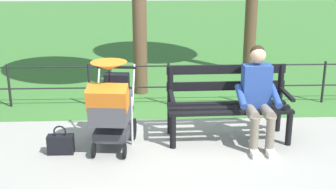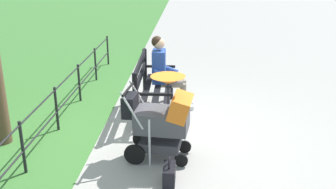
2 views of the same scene
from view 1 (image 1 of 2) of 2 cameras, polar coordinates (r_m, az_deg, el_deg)
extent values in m
plane|color=#9E9B93|center=(6.12, 0.65, -5.77)|extent=(60.00, 60.00, 0.00)
cube|color=#3D7533|center=(14.61, -1.18, 8.17)|extent=(40.00, 16.00, 0.01)
cube|color=black|center=(6.21, 7.28, -1.14)|extent=(1.60, 0.14, 0.04)
cube|color=black|center=(6.04, 7.59, -1.69)|extent=(1.60, 0.14, 0.04)
cube|color=black|center=(5.87, 7.92, -2.27)|extent=(1.60, 0.14, 0.04)
cube|color=black|center=(6.23, 7.18, 1.07)|extent=(1.60, 0.07, 0.12)
cube|color=black|center=(6.17, 7.27, 3.12)|extent=(1.60, 0.07, 0.12)
cylinder|color=black|center=(6.13, 14.78, -4.10)|extent=(0.08, 0.08, 0.45)
cylinder|color=black|center=(6.47, 13.65, -0.48)|extent=(0.08, 0.08, 0.95)
cube|color=black|center=(6.17, 14.50, 0.08)|extent=(0.06, 0.56, 0.04)
cylinder|color=black|center=(5.84, 0.61, -4.60)|extent=(0.08, 0.08, 0.45)
cylinder|color=black|center=(6.20, 0.29, -0.77)|extent=(0.08, 0.08, 0.95)
cube|color=black|center=(5.88, 0.48, -0.21)|extent=(0.06, 0.56, 0.04)
cylinder|color=slate|center=(5.93, 12.18, -2.13)|extent=(0.15, 0.40, 0.14)
cylinder|color=slate|center=(5.87, 10.31, -2.18)|extent=(0.15, 0.40, 0.14)
cylinder|color=slate|center=(5.83, 12.56, -4.97)|extent=(0.11, 0.11, 0.47)
cylinder|color=slate|center=(5.78, 10.64, -5.05)|extent=(0.11, 0.11, 0.47)
cube|color=silver|center=(5.84, 12.64, -7.08)|extent=(0.11, 0.22, 0.07)
cube|color=silver|center=(5.79, 10.72, -7.18)|extent=(0.11, 0.22, 0.07)
cube|color=#284793|center=(6.01, 10.89, 1.07)|extent=(0.36, 0.23, 0.56)
cylinder|color=#284793|center=(5.99, 13.15, -0.15)|extent=(0.10, 0.43, 0.23)
cylinder|color=#284793|center=(5.88, 9.04, -0.24)|extent=(0.10, 0.43, 0.23)
sphere|color=tan|center=(5.91, 11.11, 4.78)|extent=(0.20, 0.20, 0.20)
sphere|color=black|center=(5.94, 11.06, 5.13)|extent=(0.19, 0.19, 0.19)
cylinder|color=black|center=(6.16, -4.22, -4.26)|extent=(0.06, 0.28, 0.28)
cylinder|color=black|center=(6.24, -8.42, -4.13)|extent=(0.06, 0.28, 0.28)
cylinder|color=black|center=(5.64, -5.41, -7.00)|extent=(0.05, 0.18, 0.18)
cylinder|color=black|center=(5.71, -9.21, -6.85)|extent=(0.05, 0.18, 0.18)
cube|color=#38383D|center=(5.89, -6.84, -4.56)|extent=(0.47, 0.56, 0.12)
cylinder|color=silver|center=(5.91, -4.51, -3.32)|extent=(0.03, 0.03, 0.65)
cylinder|color=silver|center=(5.99, -8.88, -3.20)|extent=(0.03, 0.03, 0.65)
cube|color=#47474C|center=(5.76, -6.99, -1.60)|extent=(0.53, 0.72, 0.28)
cube|color=orange|center=(5.47, -7.52, -0.46)|extent=(0.51, 0.35, 0.33)
cylinder|color=black|center=(6.05, -6.40, 3.36)|extent=(0.52, 0.08, 0.03)
cylinder|color=silver|center=(5.98, -4.32, 1.24)|extent=(0.06, 0.30, 0.49)
cylinder|color=silver|center=(6.06, -8.64, 1.30)|extent=(0.06, 0.30, 0.49)
cone|color=orange|center=(5.52, -7.35, 3.51)|extent=(0.48, 0.48, 0.10)
cylinder|color=black|center=(5.57, -7.28, 1.72)|extent=(0.01, 0.01, 0.30)
cube|color=black|center=(6.09, -6.36, 1.31)|extent=(0.33, 0.19, 0.28)
cube|color=black|center=(5.88, -13.17, -6.05)|extent=(0.32, 0.14, 0.24)
torus|color=black|center=(5.81, -13.28, -4.51)|extent=(0.16, 0.02, 0.16)
cylinder|color=black|center=(7.92, 18.73, 1.47)|extent=(0.04, 0.04, 0.70)
cylinder|color=black|center=(7.56, 9.72, 1.41)|extent=(0.04, 0.04, 0.70)
cylinder|color=black|center=(7.40, 0.06, 1.32)|extent=(0.04, 0.04, 0.70)
cylinder|color=black|center=(7.45, -9.73, 1.18)|extent=(0.04, 0.04, 0.70)
cylinder|color=black|center=(7.72, -19.11, 1.02)|extent=(0.04, 0.04, 0.70)
cylinder|color=black|center=(7.32, 0.06, 3.57)|extent=(7.61, 0.02, 0.02)
cylinder|color=black|center=(7.41, 0.06, 0.95)|extent=(7.61, 0.02, 0.02)
cylinder|color=brown|center=(7.83, -3.56, 9.42)|extent=(0.24, 0.24, 2.62)
camera|label=2|loc=(7.23, -49.86, 13.01)|focal=42.37mm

